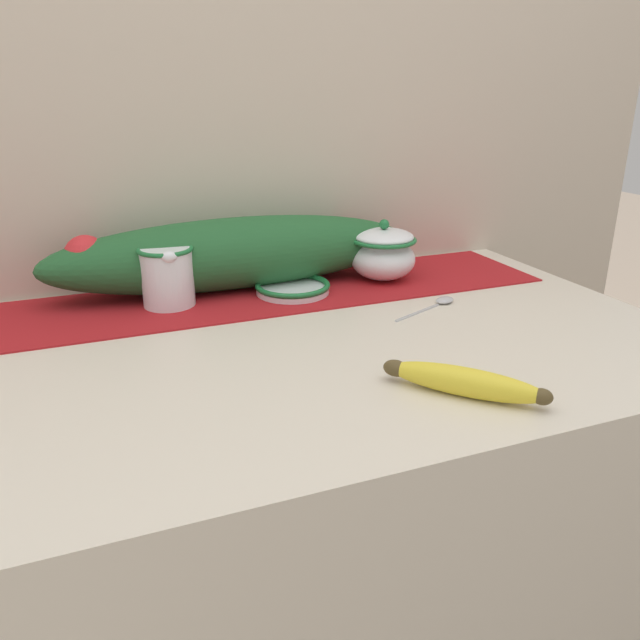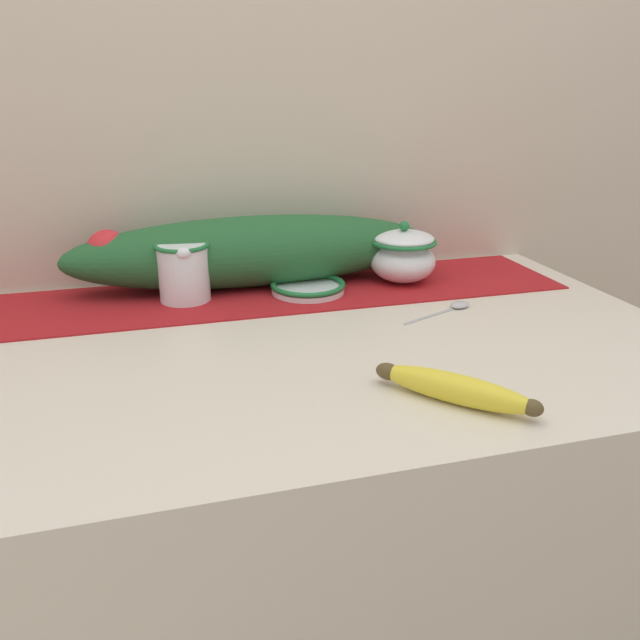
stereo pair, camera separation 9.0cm
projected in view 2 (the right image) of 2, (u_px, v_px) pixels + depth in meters
countertop at (292, 565)px, 1.12m from camera, size 1.26×0.73×0.87m
back_wall at (240, 108)px, 1.19m from camera, size 2.06×0.04×2.40m
table_runner at (261, 294)px, 1.17m from camera, size 1.16×0.25×0.00m
cream_pitcher at (184, 269)px, 1.12m from camera, size 0.10×0.11×0.11m
sugar_bowl at (403, 255)px, 1.22m from camera, size 0.13×0.13×0.12m
small_dish at (308, 287)px, 1.17m from camera, size 0.14×0.14×0.02m
banana at (455, 388)px, 0.77m from camera, size 0.17×0.18×0.04m
spoon at (456, 306)px, 1.10m from camera, size 0.15×0.08×0.01m
poinsettia_garland at (252, 251)px, 1.19m from camera, size 0.71×0.15×0.13m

